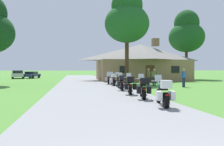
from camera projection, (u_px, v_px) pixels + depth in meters
ground_plane at (89, 86)px, 22.08m from camera, size 500.00×500.00×0.00m
asphalt_driveway at (91, 87)px, 20.10m from camera, size 6.40×80.00×0.06m
motorcycle_green_nearest_to_camera at (163, 93)px, 9.62m from camera, size 0.93×2.07×1.30m
motorcycle_yellow_second_in_row at (143, 88)px, 12.19m from camera, size 0.98×2.07×1.30m
motorcycle_white_third_in_row at (130, 85)px, 14.42m from camera, size 0.94×2.07×1.30m
motorcycle_yellow_fourth_in_row at (121, 83)px, 17.16m from camera, size 0.85×2.08×1.30m
motorcycle_orange_fifth_in_row at (118, 81)px, 19.75m from camera, size 0.66×2.08×1.30m
motorcycle_white_sixth_in_row at (113, 80)px, 22.11m from camera, size 0.72×2.08×1.30m
motorcycle_silver_farthest_in_row at (109, 79)px, 24.27m from camera, size 0.94×2.07×1.30m
stone_lodge at (141, 62)px, 32.97m from camera, size 12.80×8.63×6.07m
bystander_olive_shirt_near_lodge at (149, 76)px, 22.45m from camera, size 0.39×0.46×1.69m
bystander_olive_shirt_beside_signpost at (154, 76)px, 22.00m from camera, size 0.49×0.37×1.67m
bystander_blue_shirt_by_tree at (184, 77)px, 20.56m from camera, size 0.51×0.34×1.69m
tree_right_of_lodge at (187, 33)px, 37.22m from camera, size 5.68×5.68×11.20m
tree_by_lodge_front at (127, 19)px, 25.74m from camera, size 5.00×5.00×10.60m
parked_silver_suv_far_left at (18, 74)px, 39.82m from camera, size 2.71×4.87×1.40m
parked_navy_sedan_far_left at (31, 75)px, 40.72m from camera, size 2.81×4.52×1.20m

